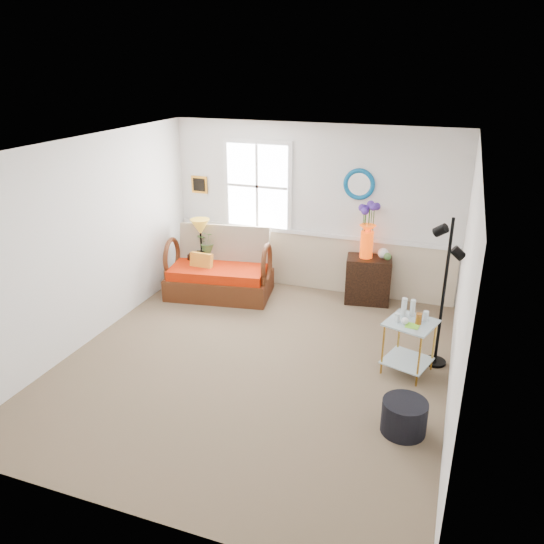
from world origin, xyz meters
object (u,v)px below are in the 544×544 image
(side_table, at_px, (408,347))
(ottoman, at_px, (404,417))
(loveseat, at_px, (219,264))
(lamp_stand, at_px, (202,269))
(cabinet, at_px, (368,280))
(floor_lamp, at_px, (444,294))

(side_table, height_order, ottoman, side_table)
(loveseat, distance_m, lamp_stand, 0.54)
(loveseat, xyz_separation_m, ottoman, (3.12, -2.42, -0.34))
(side_table, xyz_separation_m, ottoman, (0.10, -1.12, -0.16))
(cabinet, relative_size, floor_lamp, 0.38)
(side_table, distance_m, floor_lamp, 0.74)
(lamp_stand, bearing_deg, cabinet, 6.45)
(loveseat, height_order, side_table, loveseat)
(lamp_stand, xyz_separation_m, cabinet, (2.65, 0.30, 0.07))
(loveseat, distance_m, ottoman, 3.96)
(cabinet, distance_m, side_table, 1.99)
(ottoman, bearing_deg, lamp_stand, 143.27)
(floor_lamp, relative_size, ottoman, 4.11)
(ottoman, bearing_deg, loveseat, 142.23)
(cabinet, bearing_deg, lamp_stand, 177.77)
(lamp_stand, bearing_deg, ottoman, -36.73)
(cabinet, bearing_deg, ottoman, -81.76)
(loveseat, xyz_separation_m, cabinet, (2.22, 0.53, -0.16))
(lamp_stand, distance_m, side_table, 3.77)
(floor_lamp, bearing_deg, loveseat, -172.80)
(cabinet, height_order, side_table, cabinet)
(cabinet, xyz_separation_m, side_table, (0.80, -1.82, -0.03))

